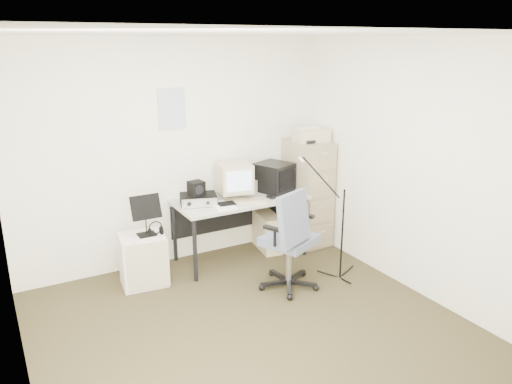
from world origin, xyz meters
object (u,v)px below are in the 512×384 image
side_cart (143,260)px  filing_cabinet (307,192)px  desk (241,228)px  office_chair (289,238)px

side_cart → filing_cabinet: bearing=9.6°
desk → side_cart: desk is taller
desk → side_cart: (-1.20, -0.10, -0.09)m
desk → office_chair: 0.91m
office_chair → side_cart: office_chair is taller
desk → side_cart: 1.21m
filing_cabinet → office_chair: filing_cabinet is taller
desk → office_chair: bearing=-84.3°
filing_cabinet → side_cart: 2.19m
office_chair → side_cart: 1.53m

